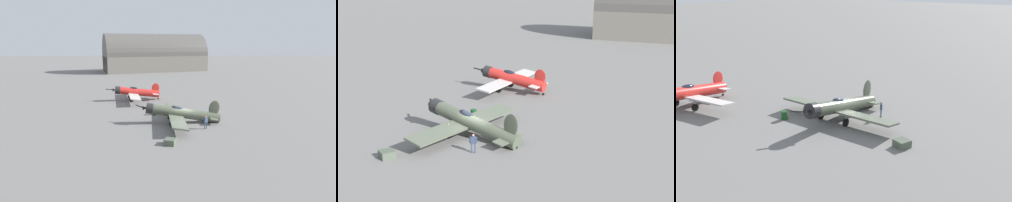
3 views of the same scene
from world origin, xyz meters
The scene contains 6 objects.
ground_plane centered at (0.00, 0.00, 0.00)m, with size 400.00×400.00×0.00m, color slate.
airplane_foreground centered at (0.01, -0.54, 1.39)m, with size 13.23×11.80×3.33m.
airplane_mid_apron centered at (-15.61, -7.76, 1.61)m, with size 12.49×10.31×3.27m.
ground_crew_mechanic centered at (2.92, 2.49, 1.03)m, with size 0.43×0.59×1.70m.
equipment_crate centered at (8.20, -2.40, 0.32)m, with size 1.49×1.49×0.64m.
fuel_drum centered at (-4.48, -4.15, 0.43)m, with size 0.69×0.69×0.85m.
Camera 2 is at (31.67, 28.82, 15.70)m, focal length 52.23 mm.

